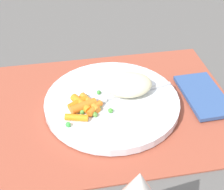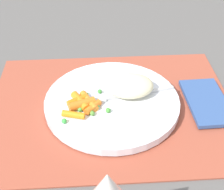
{
  "view_description": "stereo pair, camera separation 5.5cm",
  "coord_description": "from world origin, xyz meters",
  "views": [
    {
      "loc": [
        0.09,
        0.48,
        0.42
      ],
      "look_at": [
        0.0,
        0.0,
        0.03
      ],
      "focal_mm": 51.94,
      "sensor_mm": 36.0,
      "label": 1
    },
    {
      "loc": [
        0.03,
        0.49,
        0.42
      ],
      "look_at": [
        0.0,
        0.0,
        0.03
      ],
      "focal_mm": 51.94,
      "sensor_mm": 36.0,
      "label": 2
    }
  ],
  "objects": [
    {
      "name": "ground_plane",
      "position": [
        0.0,
        0.0,
        0.0
      ],
      "size": [
        2.4,
        2.4,
        0.0
      ],
      "primitive_type": "plane",
      "color": "#565451"
    },
    {
      "name": "placemat",
      "position": [
        0.0,
        0.0,
        0.0
      ],
      "size": [
        0.48,
        0.37,
        0.01
      ],
      "primitive_type": "cube",
      "color": "#9E4733",
      "rests_on": "ground_plane"
    },
    {
      "name": "plate",
      "position": [
        0.0,
        0.0,
        0.01
      ],
      "size": [
        0.26,
        0.26,
        0.02
      ],
      "primitive_type": "cylinder",
      "color": "white",
      "rests_on": "placemat"
    },
    {
      "name": "rice_mound",
      "position": [
        -0.04,
        -0.02,
        0.04
      ],
      "size": [
        0.09,
        0.07,
        0.04
      ],
      "primitive_type": "ellipsoid",
      "color": "beige",
      "rests_on": "plate"
    },
    {
      "name": "carrot_portion",
      "position": [
        0.06,
        0.02,
        0.03
      ],
      "size": [
        0.07,
        0.08,
        0.02
      ],
      "color": "orange",
      "rests_on": "plate"
    },
    {
      "name": "pea_scatter",
      "position": [
        0.04,
        0.03,
        0.03
      ],
      "size": [
        0.09,
        0.09,
        0.01
      ],
      "color": "#3E8E36",
      "rests_on": "plate"
    },
    {
      "name": "fork",
      "position": [
        -0.01,
        -0.0,
        0.02
      ],
      "size": [
        0.18,
        0.05,
        0.01
      ],
      "color": "silver",
      "rests_on": "plate"
    },
    {
      "name": "napkin",
      "position": [
        -0.19,
        0.01,
        0.01
      ],
      "size": [
        0.08,
        0.14,
        0.01
      ],
      "primitive_type": "cube",
      "rotation": [
        0.0,
        0.0,
        0.03
      ],
      "color": "#33518C",
      "rests_on": "placemat"
    }
  ]
}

